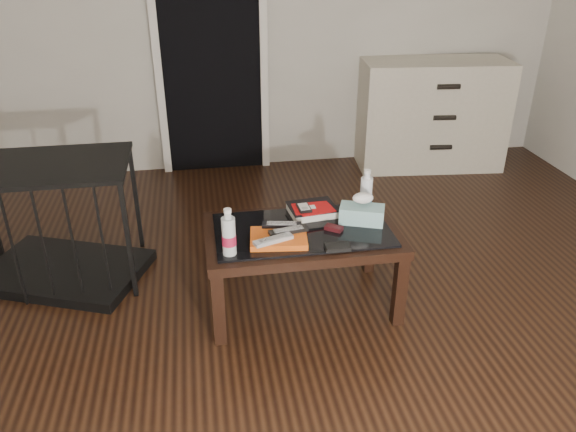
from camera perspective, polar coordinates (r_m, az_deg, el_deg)
name	(u,v)px	position (r m, az deg, el deg)	size (l,w,h in m)	color
ground	(327,347)	(2.86, 3.93, -13.10)	(5.00, 5.00, 0.00)	black
doorway	(210,46)	(4.66, -7.89, 16.72)	(0.90, 0.08, 2.07)	black
coffee_table	(302,240)	(2.93, 1.43, -2.43)	(1.00, 0.60, 0.46)	black
dresser	(431,114)	(4.97, 14.35, 9.97)	(1.24, 0.62, 0.90)	beige
pet_crate	(59,242)	(3.51, -22.25, -2.42)	(1.06, 0.89, 0.71)	black
magazines	(279,238)	(2.79, -0.96, -2.27)	(0.28, 0.21, 0.03)	#D35313
remote_silver	(273,239)	(2.72, -1.50, -2.40)	(0.20, 0.05, 0.02)	#A2A1A6
remote_black_front	(288,230)	(2.80, 0.04, -1.48)	(0.20, 0.05, 0.02)	black
remote_black_back	(282,225)	(2.86, -0.65, -0.88)	(0.20, 0.05, 0.02)	black
textbook	(312,210)	(3.05, 2.46, 0.63)	(0.25, 0.20, 0.05)	black
dvd_mailers	(311,208)	(3.02, 2.33, 0.86)	(0.19, 0.14, 0.01)	#B30B0D
ipod	(304,208)	(2.99, 1.63, 0.85)	(0.06, 0.10, 0.02)	black
flip_phone	(334,228)	(2.90, 4.67, -1.23)	(0.09, 0.05, 0.02)	black
wallet	(338,247)	(2.73, 5.06, -3.18)	(0.12, 0.07, 0.02)	black
water_bottle_left	(229,232)	(2.64, -6.05, -1.60)	(0.07, 0.07, 0.24)	silver
water_bottle_right	(366,190)	(3.08, 7.95, 2.62)	(0.07, 0.07, 0.24)	white
tissue_box	(362,214)	(2.98, 7.51, 0.18)	(0.23, 0.12, 0.09)	teal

